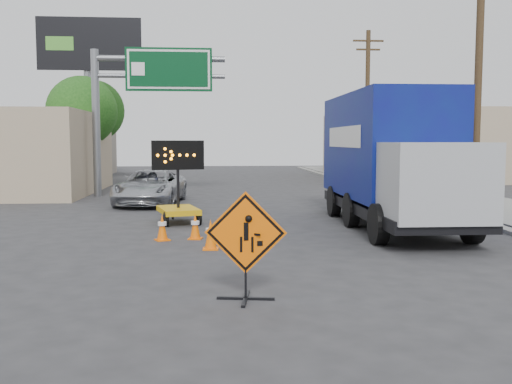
{
  "coord_description": "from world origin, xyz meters",
  "views": [
    {
      "loc": [
        -1.18,
        -9.17,
        2.6
      ],
      "look_at": [
        -0.26,
        2.46,
        1.55
      ],
      "focal_mm": 40.0,
      "sensor_mm": 36.0,
      "label": 1
    }
  ],
  "objects": [
    {
      "name": "cone_c",
      "position": [
        -1.61,
        5.86,
        0.34
      ],
      "size": [
        0.41,
        0.41,
        0.69
      ],
      "rotation": [
        0.0,
        0.0,
        -0.18
      ],
      "color": "#FF6605",
      "rests_on": "ground"
    },
    {
      "name": "arrow_board",
      "position": [
        -2.22,
        8.85,
        0.59
      ],
      "size": [
        1.62,
        2.05,
        2.61
      ],
      "rotation": [
        0.0,
        0.0,
        0.25
      ],
      "color": "#D6A00B",
      "rests_on": "ground"
    },
    {
      "name": "utility_pole_near",
      "position": [
        8.0,
        10.0,
        4.68
      ],
      "size": [
        1.8,
        0.26,
        9.0
      ],
      "color": "#44341D",
      "rests_on": "ground"
    },
    {
      "name": "ground",
      "position": [
        0.0,
        0.0,
        0.0
      ],
      "size": [
        100.0,
        100.0,
        0.0
      ],
      "primitive_type": "plane",
      "color": "#2D2D30",
      "rests_on": "ground"
    },
    {
      "name": "construction_sign",
      "position": [
        -0.63,
        -0.03,
        0.94
      ],
      "size": [
        1.34,
        0.95,
        1.79
      ],
      "rotation": [
        0.0,
        0.0,
        -0.15
      ],
      "color": "black",
      "rests_on": "ground"
    },
    {
      "name": "tree_left_far",
      "position": [
        -9.0,
        30.0,
        4.6
      ],
      "size": [
        4.1,
        4.1,
        6.66
      ],
      "color": "#44341D",
      "rests_on": "ground"
    },
    {
      "name": "cone_b",
      "position": [
        -2.46,
        5.72,
        0.35
      ],
      "size": [
        0.46,
        0.46,
        0.7
      ],
      "rotation": [
        0.0,
        0.0,
        0.41
      ],
      "color": "#FF6605",
      "rests_on": "ground"
    },
    {
      "name": "curb_right",
      "position": [
        7.2,
        15.0,
        0.06
      ],
      "size": [
        0.4,
        60.0,
        0.12
      ],
      "primitive_type": "cube",
      "color": "gray",
      "rests_on": "ground"
    },
    {
      "name": "billboard",
      "position": [
        -8.35,
        25.87,
        7.35
      ],
      "size": [
        6.1,
        0.54,
        9.85
      ],
      "color": "slate",
      "rests_on": "ground"
    },
    {
      "name": "box_truck",
      "position": [
        4.22,
        7.54,
        1.83
      ],
      "size": [
        2.78,
        8.5,
        4.03
      ],
      "rotation": [
        0.0,
        0.0,
        -0.01
      ],
      "color": "black",
      "rests_on": "ground"
    },
    {
      "name": "utility_pole_far",
      "position": [
        8.0,
        24.0,
        4.68
      ],
      "size": [
        1.8,
        0.26,
        9.0
      ],
      "color": "#44341D",
      "rests_on": "ground"
    },
    {
      "name": "building_right_far",
      "position": [
        13.0,
        30.0,
        2.3
      ],
      "size": [
        10.0,
        14.0,
        4.6
      ],
      "primitive_type": "cube",
      "color": "tan",
      "rests_on": "ground"
    },
    {
      "name": "cone_a",
      "position": [
        -1.2,
        4.38,
        0.36
      ],
      "size": [
        0.39,
        0.39,
        0.73
      ],
      "rotation": [
        0.0,
        0.0,
        -0.05
      ],
      "color": "#FF6605",
      "rests_on": "ground"
    },
    {
      "name": "highway_gantry",
      "position": [
        -4.43,
        17.96,
        5.07
      ],
      "size": [
        6.18,
        0.38,
        6.9
      ],
      "color": "slate",
      "rests_on": "ground"
    },
    {
      "name": "pickup_truck",
      "position": [
        -3.68,
        14.46,
        0.7
      ],
      "size": [
        2.89,
        5.3,
        1.41
      ],
      "primitive_type": "imported",
      "rotation": [
        0.0,
        0.0,
        -0.11
      ],
      "color": "#B4B6BB",
      "rests_on": "ground"
    },
    {
      "name": "tree_left_near",
      "position": [
        -8.0,
        22.0,
        4.16
      ],
      "size": [
        3.71,
        3.71,
        6.03
      ],
      "color": "#44341D",
      "rests_on": "ground"
    },
    {
      "name": "sidewalk_right",
      "position": [
        9.5,
        15.0,
        0.07
      ],
      "size": [
        4.0,
        60.0,
        0.15
      ],
      "primitive_type": "cube",
      "color": "gray",
      "rests_on": "ground"
    },
    {
      "name": "storefront_left_far",
      "position": [
        -15.0,
        34.0,
        2.2
      ],
      "size": [
        12.0,
        10.0,
        4.4
      ],
      "primitive_type": "cube",
      "color": "gray",
      "rests_on": "ground"
    }
  ]
}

